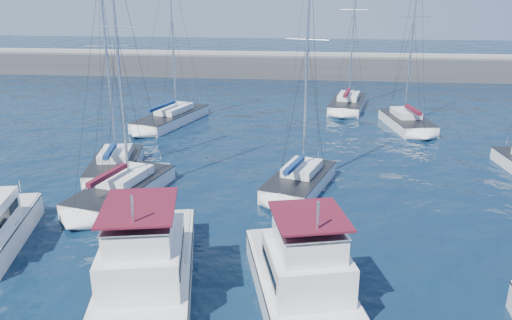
# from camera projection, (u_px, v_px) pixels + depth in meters

# --- Properties ---
(ground) EXTENTS (220.00, 220.00, 0.00)m
(ground) POSITION_uv_depth(u_px,v_px,m) (294.00, 261.00, 23.41)
(ground) COLOR black
(ground) RESTS_ON ground
(breakwater) EXTENTS (160.00, 6.00, 4.45)m
(breakwater) POSITION_uv_depth(u_px,v_px,m) (307.00, 69.00, 71.93)
(breakwater) COLOR #424244
(breakwater) RESTS_ON ground
(motor_yacht_port_inner) EXTENTS (5.55, 10.26, 4.69)m
(motor_yacht_port_inner) POSITION_uv_depth(u_px,v_px,m) (147.00, 266.00, 20.86)
(motor_yacht_port_inner) COLOR white
(motor_yacht_port_inner) RESTS_ON ground
(motor_yacht_stbd_inner) EXTENTS (5.34, 8.51, 4.69)m
(motor_yacht_stbd_inner) POSITION_uv_depth(u_px,v_px,m) (302.00, 278.00, 19.97)
(motor_yacht_stbd_inner) COLOR white
(motor_yacht_stbd_inner) RESTS_ON ground
(sailboat_mid_a) EXTENTS (4.26, 7.17, 13.65)m
(sailboat_mid_a) POSITION_uv_depth(u_px,v_px,m) (115.00, 165.00, 34.48)
(sailboat_mid_a) COLOR white
(sailboat_mid_a) RESTS_ON ground
(sailboat_mid_b) EXTENTS (4.78, 8.36, 16.16)m
(sailboat_mid_b) POSITION_uv_depth(u_px,v_px,m) (123.00, 189.00, 30.34)
(sailboat_mid_b) COLOR white
(sailboat_mid_b) RESTS_ON ground
(sailboat_mid_c) EXTENTS (4.83, 7.34, 14.82)m
(sailboat_mid_c) POSITION_uv_depth(u_px,v_px,m) (300.00, 180.00, 31.73)
(sailboat_mid_c) COLOR white
(sailboat_mid_c) RESTS_ON ground
(sailboat_back_a) EXTENTS (5.61, 9.84, 15.71)m
(sailboat_back_a) POSITION_uv_depth(u_px,v_px,m) (172.00, 118.00, 47.21)
(sailboat_back_a) COLOR white
(sailboat_back_a) RESTS_ON ground
(sailboat_back_b) EXTENTS (4.59, 8.53, 16.16)m
(sailboat_back_b) POSITION_uv_depth(u_px,v_px,m) (348.00, 104.00, 52.90)
(sailboat_back_b) COLOR white
(sailboat_back_b) RESTS_ON ground
(sailboat_back_c) EXTENTS (4.34, 7.78, 15.67)m
(sailboat_back_c) POSITION_uv_depth(u_px,v_px,m) (407.00, 122.00, 45.72)
(sailboat_back_c) COLOR white
(sailboat_back_c) RESTS_ON ground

